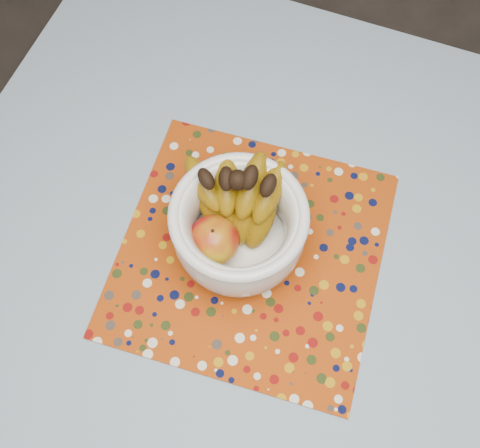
{
  "coord_description": "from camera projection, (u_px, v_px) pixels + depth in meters",
  "views": [
    {
      "loc": [
        -0.01,
        -0.2,
        1.63
      ],
      "look_at": [
        -0.13,
        0.12,
        0.84
      ],
      "focal_mm": 42.0,
      "sensor_mm": 36.0,
      "label": 1
    }
  ],
  "objects": [
    {
      "name": "tablecloth",
      "position": [
        289.0,
        339.0,
        0.88
      ],
      "size": [
        1.32,
        1.32,
        0.01
      ],
      "primitive_type": "cube",
      "color": "slate",
      "rests_on": "table"
    },
    {
      "name": "placemat",
      "position": [
        251.0,
        253.0,
        0.93
      ],
      "size": [
        0.45,
        0.45,
        0.0
      ],
      "primitive_type": "cube",
      "rotation": [
        0.0,
        0.0,
        0.08
      ],
      "color": "#943408",
      "rests_on": "tablecloth"
    },
    {
      "name": "table",
      "position": [
        285.0,
        349.0,
        0.96
      ],
      "size": [
        1.2,
        1.2,
        0.75
      ],
      "color": "brown",
      "rests_on": "ground"
    },
    {
      "name": "fruit_bowl",
      "position": [
        235.0,
        217.0,
        0.87
      ],
      "size": [
        0.24,
        0.22,
        0.17
      ],
      "color": "silver",
      "rests_on": "placemat"
    }
  ]
}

